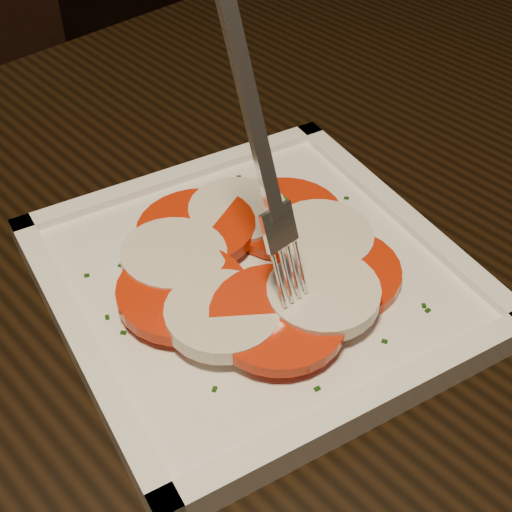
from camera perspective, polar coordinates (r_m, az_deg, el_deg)
name	(u,v)px	position (r m, az deg, el deg)	size (l,w,h in m)	color
table	(265,376)	(0.55, 0.76, -9.59)	(1.25, 0.87, 0.75)	black
plate	(256,281)	(0.47, 0.00, -2.01)	(0.25, 0.25, 0.01)	white
caprese_salad	(256,262)	(0.46, -0.01, -0.47)	(0.20, 0.19, 0.02)	red
fork	(248,136)	(0.38, -0.63, 9.55)	(0.03, 0.07, 0.19)	white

